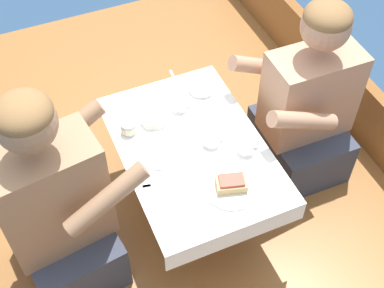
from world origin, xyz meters
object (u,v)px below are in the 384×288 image
object	(u,v)px
sandwich	(231,183)
tin_can	(129,128)
coffee_cup_center	(246,146)
person_starboard	(306,109)
coffee_cup_starboard	(212,139)
person_port	(58,211)
coffee_cup_port	(180,104)

from	to	relation	value
sandwich	tin_can	size ratio (longest dim) A/B	1.99
coffee_cup_center	tin_can	distance (m)	0.50
person_starboard	coffee_cup_starboard	size ratio (longest dim) A/B	9.77
coffee_cup_starboard	person_starboard	bearing A→B (deg)	7.39
sandwich	person_starboard	bearing A→B (deg)	29.68
person_port	person_starboard	bearing A→B (deg)	-2.38
coffee_cup_center	coffee_cup_starboard	bearing A→B (deg)	140.71
coffee_cup_port	coffee_cup_center	xyz separation A→B (m)	(0.16, -0.33, -0.00)
sandwich	coffee_cup_center	xyz separation A→B (m)	(0.14, 0.15, -0.00)
coffee_cup_port	tin_can	bearing A→B (deg)	-170.59
person_starboard	sandwich	xyz separation A→B (m)	(-0.54, -0.30, 0.09)
tin_can	coffee_cup_starboard	bearing A→B (deg)	-33.80
coffee_cup_center	coffee_cup_port	bearing A→B (deg)	115.31
person_port	coffee_cup_center	distance (m)	0.79
person_port	person_starboard	size ratio (longest dim) A/B	1.07
person_port	coffee_cup_port	size ratio (longest dim) A/B	10.94
person_starboard	sandwich	bearing A→B (deg)	30.45
coffee_cup_starboard	tin_can	distance (m)	0.36
sandwich	coffee_cup_starboard	xyz separation A→B (m)	(0.03, 0.24, -0.01)
sandwich	coffee_cup_starboard	world-z (taller)	sandwich
sandwich	coffee_cup_center	size ratio (longest dim) A/B	1.34
coffee_cup_port	sandwich	bearing A→B (deg)	-88.00
person_port	tin_can	xyz separation A→B (m)	(0.38, 0.25, 0.06)
coffee_cup_port	coffee_cup_center	bearing A→B (deg)	-64.69
person_starboard	coffee_cup_center	distance (m)	0.43
coffee_cup_port	tin_can	world-z (taller)	coffee_cup_port
sandwich	coffee_cup_port	distance (m)	0.48
person_port	person_starboard	world-z (taller)	person_port
person_starboard	coffee_cup_port	size ratio (longest dim) A/B	10.23
person_port	coffee_cup_starboard	xyz separation A→B (m)	(0.67, 0.05, 0.06)
sandwich	coffee_cup_starboard	bearing A→B (deg)	83.49
coffee_cup_starboard	person_port	bearing A→B (deg)	-175.61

